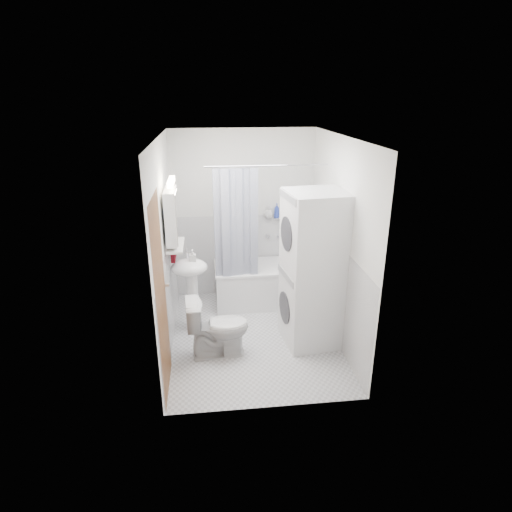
{
  "coord_description": "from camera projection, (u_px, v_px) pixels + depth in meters",
  "views": [
    {
      "loc": [
        -0.51,
        -4.59,
        2.83
      ],
      "look_at": [
        0.04,
        0.15,
        1.01
      ],
      "focal_mm": 30.0,
      "sensor_mm": 36.0,
      "label": 1
    }
  ],
  "objects": [
    {
      "name": "shampoo_b",
      "position": [
        277.0,
        215.0,
        6.1
      ],
      "size": [
        0.08,
        0.21,
        0.08
      ],
      "primitive_type": "imported",
      "color": "#2A40AB",
      "rests_on": "shower_caddy"
    },
    {
      "name": "medicine_cabinet",
      "position": [
        172.0,
        214.0,
        4.76
      ],
      "size": [
        0.13,
        0.5,
        0.71
      ],
      "color": "white",
      "rests_on": "room_walls"
    },
    {
      "name": "shower_caddy",
      "position": [
        282.0,
        218.0,
        6.12
      ],
      "size": [
        0.22,
        0.06,
        0.02
      ],
      "primitive_type": "cube",
      "color": "silver",
      "rests_on": "room_walls"
    },
    {
      "name": "sink",
      "position": [
        190.0,
        278.0,
        5.24
      ],
      "size": [
        0.44,
        0.37,
        1.04
      ],
      "color": "white",
      "rests_on": "ground"
    },
    {
      "name": "washer_dryer",
      "position": [
        313.0,
        270.0,
        4.93
      ],
      "size": [
        0.73,
        0.72,
        1.84
      ],
      "rotation": [
        0.0,
        0.0,
        0.12
      ],
      "color": "white",
      "rests_on": "ground"
    },
    {
      "name": "tub_spout",
      "position": [
        278.0,
        236.0,
        6.22
      ],
      "size": [
        0.04,
        0.12,
        0.04
      ],
      "primitive_type": "cylinder",
      "rotation": [
        1.57,
        0.0,
        0.0
      ],
      "color": "silver",
      "rests_on": "room_walls"
    },
    {
      "name": "shelf_bottle",
      "position": [
        174.0,
        246.0,
        4.73
      ],
      "size": [
        0.07,
        0.18,
        0.07
      ],
      "primitive_type": "imported",
      "color": "gray",
      "rests_on": "shelf"
    },
    {
      "name": "curtain_rod",
      "position": [
        272.0,
        166.0,
        5.23
      ],
      "size": [
        1.65,
        0.02,
        0.02
      ],
      "primitive_type": "cylinder",
      "rotation": [
        0.0,
        1.57,
        0.0
      ],
      "color": "silver",
      "rests_on": "room_walls"
    },
    {
      "name": "room_walls",
      "position": [
        254.0,
        221.0,
        4.79
      ],
      "size": [
        2.6,
        2.6,
        2.6
      ],
      "color": "white",
      "rests_on": "ground"
    },
    {
      "name": "floor",
      "position": [
        254.0,
        336.0,
        5.32
      ],
      "size": [
        2.6,
        2.6,
        0.0
      ],
      "primitive_type": "plane",
      "color": "silver",
      "rests_on": "ground"
    },
    {
      "name": "shelf",
      "position": [
        176.0,
        245.0,
        4.89
      ],
      "size": [
        0.18,
        0.54,
        0.02
      ],
      "primitive_type": "cube",
      "color": "silver",
      "rests_on": "room_walls"
    },
    {
      "name": "bathtub",
      "position": [
        267.0,
        282.0,
        6.1
      ],
      "size": [
        1.47,
        0.7,
        0.56
      ],
      "color": "white",
      "rests_on": "ground"
    },
    {
      "name": "shelf_cup",
      "position": [
        176.0,
        237.0,
        4.98
      ],
      "size": [
        0.1,
        0.09,
        0.1
      ],
      "primitive_type": "imported",
      "color": "gray",
      "rests_on": "shelf"
    },
    {
      "name": "toilet",
      "position": [
        218.0,
        327.0,
        4.84
      ],
      "size": [
        0.73,
        0.44,
        0.69
      ],
      "primitive_type": "imported",
      "rotation": [
        0.0,
        0.0,
        1.64
      ],
      "color": "white",
      "rests_on": "ground"
    },
    {
      "name": "wainscot",
      "position": [
        251.0,
        282.0,
        5.38
      ],
      "size": [
        1.98,
        2.58,
        2.58
      ],
      "color": "white",
      "rests_on": "ground"
    },
    {
      "name": "soap_pump",
      "position": [
        193.0,
        260.0,
        5.14
      ],
      "size": [
        0.08,
        0.17,
        0.08
      ],
      "primitive_type": "imported",
      "color": "gray",
      "rests_on": "sink"
    },
    {
      "name": "shampoo_a",
      "position": [
        268.0,
        214.0,
        6.07
      ],
      "size": [
        0.13,
        0.17,
        0.13
      ],
      "primitive_type": "imported",
      "color": "gray",
      "rests_on": "shower_caddy"
    },
    {
      "name": "door",
      "position": [
        167.0,
        285.0,
        4.35
      ],
      "size": [
        0.05,
        2.0,
        2.0
      ],
      "color": "brown",
      "rests_on": "ground"
    },
    {
      "name": "shower_curtain",
      "position": [
        236.0,
        226.0,
        5.44
      ],
      "size": [
        0.55,
        0.02,
        1.45
      ],
      "color": "#131F44",
      "rests_on": "curtain_rod"
    },
    {
      "name": "towel",
      "position": [
        172.0,
        228.0,
        5.07
      ],
      "size": [
        0.07,
        0.31,
        0.76
      ],
      "color": "#5A0B16",
      "rests_on": "room_walls"
    }
  ]
}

